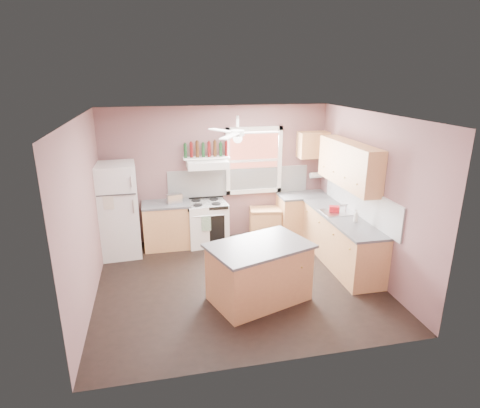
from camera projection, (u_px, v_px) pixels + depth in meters
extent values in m
plane|color=black|center=(238.00, 282.00, 6.64)|extent=(4.50, 4.50, 0.00)
plane|color=white|center=(238.00, 116.00, 5.80)|extent=(4.50, 4.50, 0.00)
cube|color=#775252|center=(217.00, 174.00, 8.10)|extent=(4.50, 0.05, 2.70)
cube|color=#775252|center=(371.00, 195.00, 6.67)|extent=(0.05, 4.00, 2.70)
cube|color=#775252|center=(83.00, 215.00, 5.76)|extent=(0.05, 4.00, 2.70)
cube|color=white|center=(239.00, 181.00, 8.20)|extent=(2.90, 0.03, 0.55)
cube|color=white|center=(359.00, 200.00, 7.00)|extent=(0.03, 2.60, 0.55)
cube|color=brown|center=(254.00, 160.00, 8.13)|extent=(1.00, 0.02, 1.20)
cube|color=white|center=(254.00, 161.00, 8.11)|extent=(1.16, 0.07, 1.36)
cube|color=white|center=(117.00, 210.00, 7.39)|extent=(0.79, 0.77, 1.75)
cube|color=tan|center=(167.00, 226.00, 7.87)|extent=(0.90, 0.60, 0.86)
cube|color=#505053|center=(166.00, 204.00, 7.73)|extent=(0.92, 0.62, 0.04)
cube|color=silver|center=(174.00, 199.00, 7.70)|extent=(0.30, 0.21, 0.18)
cube|color=white|center=(207.00, 223.00, 8.02)|extent=(0.83, 0.71, 0.86)
cube|color=white|center=(207.00, 164.00, 7.71)|extent=(0.78, 0.50, 0.14)
cube|color=white|center=(206.00, 158.00, 7.79)|extent=(0.90, 0.26, 0.03)
cube|color=tan|center=(265.00, 223.00, 8.36)|extent=(0.69, 0.51, 0.63)
cube|color=tan|center=(302.00, 216.00, 8.43)|extent=(1.00, 0.60, 0.86)
cube|color=tan|center=(341.00, 241.00, 7.17)|extent=(0.60, 2.20, 0.86)
cube|color=#505053|center=(303.00, 195.00, 8.29)|extent=(1.02, 0.62, 0.04)
cube|color=#505053|center=(342.00, 217.00, 7.03)|extent=(0.62, 2.22, 0.04)
cube|color=silver|center=(337.00, 213.00, 7.21)|extent=(0.55, 0.45, 0.03)
cylinder|color=silver|center=(346.00, 208.00, 7.22)|extent=(0.03, 0.03, 0.14)
cube|color=tan|center=(349.00, 164.00, 6.97)|extent=(0.33, 1.80, 0.76)
cube|color=tan|center=(313.00, 145.00, 8.14)|extent=(0.60, 0.33, 0.52)
cylinder|color=white|center=(316.00, 175.00, 8.39)|extent=(0.26, 0.12, 0.12)
cube|color=tan|center=(259.00, 273.00, 6.00)|extent=(1.58, 1.27, 0.86)
cube|color=#505053|center=(259.00, 246.00, 5.86)|extent=(1.68, 1.37, 0.04)
cylinder|color=white|center=(238.00, 133.00, 5.87)|extent=(0.20, 0.20, 0.08)
imported|color=silver|center=(356.00, 216.00, 6.71)|extent=(0.12, 0.12, 0.21)
cube|color=#B30F17|center=(334.00, 209.00, 7.24)|extent=(0.21, 0.18, 0.10)
cylinder|color=#143819|center=(185.00, 151.00, 7.66)|extent=(0.06, 0.06, 0.27)
cylinder|color=#590F0F|center=(191.00, 150.00, 7.68)|extent=(0.06, 0.06, 0.29)
cylinder|color=#3F230F|center=(197.00, 149.00, 7.70)|extent=(0.06, 0.06, 0.31)
cylinder|color=#143819|center=(203.00, 150.00, 7.73)|extent=(0.06, 0.06, 0.27)
cylinder|color=#590F0F|center=(209.00, 149.00, 7.75)|extent=(0.06, 0.06, 0.29)
cylinder|color=#3F230F|center=(215.00, 149.00, 7.77)|extent=(0.06, 0.06, 0.31)
cylinder|color=#143819|center=(221.00, 149.00, 7.80)|extent=(0.06, 0.06, 0.27)
cylinder|color=#590F0F|center=(226.00, 149.00, 7.82)|extent=(0.06, 0.06, 0.29)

